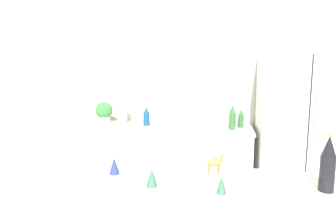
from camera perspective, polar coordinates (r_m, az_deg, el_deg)
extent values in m
cube|color=silver|center=(3.86, 6.79, 3.73)|extent=(8.00, 0.06, 2.55)
cube|color=silver|center=(3.75, 0.29, -9.59)|extent=(1.94, 0.60, 0.85)
cube|color=beige|center=(3.64, 0.29, -2.94)|extent=(1.97, 0.63, 0.03)
cube|color=white|center=(3.60, 23.65, -3.65)|extent=(0.87, 0.71, 1.75)
cube|color=black|center=(3.26, 25.05, -4.94)|extent=(0.01, 0.01, 1.68)
cylinder|color=#B2B5BA|center=(3.21, 24.35, -3.48)|extent=(0.02, 0.02, 0.96)
cylinder|color=#B2B5BA|center=(3.24, 26.07, -3.50)|extent=(0.02, 0.02, 0.96)
cube|color=silver|center=(1.76, -1.18, -13.04)|extent=(2.13, 0.54, 0.03)
cylinder|color=silver|center=(3.85, -12.03, -1.55)|extent=(0.14, 0.14, 0.09)
sphere|color=#387F3D|center=(3.83, -12.09, 0.30)|extent=(0.21, 0.21, 0.21)
cylinder|color=white|center=(3.81, -8.70, -0.28)|extent=(0.12, 0.12, 0.26)
cylinder|color=#B2B7BC|center=(3.61, 12.40, -1.53)|extent=(0.08, 0.08, 0.18)
cone|color=#B2B7BC|center=(3.59, 12.47, 0.65)|extent=(0.08, 0.08, 0.10)
cylinder|color=gold|center=(3.58, 12.50, 1.50)|extent=(0.03, 0.03, 0.01)
cylinder|color=#B2B7BC|center=(3.62, 8.88, -1.24)|extent=(0.08, 0.08, 0.20)
cone|color=#B2B7BC|center=(3.59, 8.94, 1.20)|extent=(0.08, 0.08, 0.11)
cylinder|color=gold|center=(3.59, 8.96, 2.15)|extent=(0.03, 0.03, 0.01)
cylinder|color=#2D6033|center=(3.49, 12.14, -1.77)|extent=(0.08, 0.08, 0.19)
cone|color=#2D6033|center=(3.47, 12.21, 0.58)|extent=(0.07, 0.07, 0.10)
cylinder|color=gold|center=(3.46, 12.24, 1.50)|extent=(0.03, 0.03, 0.01)
cylinder|color=navy|center=(3.67, -4.12, -1.40)|extent=(0.08, 0.08, 0.15)
cone|color=navy|center=(3.65, -4.14, 0.42)|extent=(0.07, 0.07, 0.08)
cylinder|color=gold|center=(3.65, -4.15, 1.14)|extent=(0.03, 0.03, 0.01)
cylinder|color=#B2B7BC|center=(3.73, -5.90, -1.04)|extent=(0.06, 0.06, 0.18)
cone|color=#B2B7BC|center=(3.71, -5.93, 1.08)|extent=(0.06, 0.06, 0.10)
cylinder|color=gold|center=(3.71, -5.94, 1.91)|extent=(0.02, 0.02, 0.01)
cylinder|color=#2D6033|center=(3.64, 13.72, -1.74)|extent=(0.07, 0.07, 0.15)
cone|color=#2D6033|center=(3.62, 13.78, 0.03)|extent=(0.06, 0.06, 0.08)
cylinder|color=gold|center=(3.62, 13.81, 0.73)|extent=(0.02, 0.02, 0.01)
cylinder|color=black|center=(1.75, 28.04, -10.30)|extent=(0.08, 0.08, 0.19)
cone|color=black|center=(1.71, 28.37, -5.64)|extent=(0.07, 0.07, 0.11)
cylinder|color=gold|center=(1.70, 28.51, -3.78)|extent=(0.03, 0.03, 0.01)
cylinder|color=white|center=(1.74, 21.70, -12.32)|extent=(0.20, 0.20, 0.05)
torus|color=white|center=(1.73, 21.75, -11.52)|extent=(0.22, 0.22, 0.02)
ellipsoid|color=olive|center=(1.80, 8.79, -9.52)|extent=(0.10, 0.06, 0.05)
sphere|color=olive|center=(1.80, 8.80, -8.87)|extent=(0.04, 0.04, 0.04)
cylinder|color=olive|center=(1.80, 10.26, -8.79)|extent=(0.02, 0.02, 0.05)
sphere|color=olive|center=(1.80, 10.28, -8.10)|extent=(0.03, 0.03, 0.03)
cylinder|color=olive|center=(1.84, 9.62, -10.80)|extent=(0.01, 0.01, 0.05)
cylinder|color=olive|center=(1.81, 9.75, -11.09)|extent=(0.01, 0.01, 0.05)
cylinder|color=olive|center=(1.83, 7.77, -10.84)|extent=(0.01, 0.01, 0.05)
cylinder|color=olive|center=(1.80, 7.88, -11.13)|extent=(0.01, 0.01, 0.05)
cone|color=navy|center=(1.83, -10.21, -10.00)|extent=(0.06, 0.06, 0.10)
sphere|color=beige|center=(1.81, -10.27, -7.87)|extent=(0.04, 0.04, 0.04)
cone|color=#33664C|center=(1.57, 10.17, -13.46)|extent=(0.05, 0.05, 0.09)
sphere|color=beige|center=(1.54, 10.23, -11.30)|extent=(0.03, 0.03, 0.03)
cone|color=#33664C|center=(1.62, -3.09, -12.30)|extent=(0.06, 0.06, 0.10)
sphere|color=beige|center=(1.60, -3.11, -9.94)|extent=(0.04, 0.04, 0.04)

